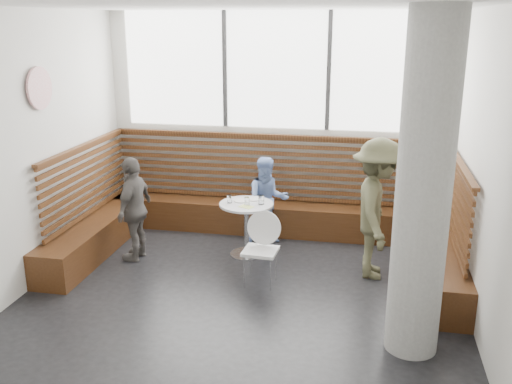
% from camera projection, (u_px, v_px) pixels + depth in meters
% --- Properties ---
extents(room, '(5.00, 5.00, 3.20)m').
position_uv_depth(room, '(238.00, 164.00, 6.02)').
color(room, silver).
rests_on(room, ground).
extents(booth, '(5.00, 2.50, 1.44)m').
position_uv_depth(booth, '(267.00, 217.00, 8.02)').
color(booth, '#3A200E').
rests_on(booth, ground).
extents(concrete_column, '(0.50, 0.50, 3.20)m').
position_uv_depth(concrete_column, '(424.00, 190.00, 5.11)').
color(concrete_column, gray).
rests_on(concrete_column, ground).
extents(wall_art, '(0.03, 0.50, 0.50)m').
position_uv_depth(wall_art, '(39.00, 88.00, 6.64)').
color(wall_art, white).
rests_on(wall_art, room).
extents(cafe_table, '(0.72, 0.72, 0.74)m').
position_uv_depth(cafe_table, '(246.00, 218.00, 7.59)').
color(cafe_table, silver).
rests_on(cafe_table, ground).
extents(cafe_chair, '(0.42, 0.41, 0.87)m').
position_uv_depth(cafe_chair, '(262.00, 243.00, 6.82)').
color(cafe_chair, white).
rests_on(cafe_chair, ground).
extents(adult_man, '(0.67, 1.14, 1.74)m').
position_uv_depth(adult_man, '(377.00, 209.00, 6.90)').
color(adult_man, '#505035').
rests_on(adult_man, ground).
extents(child_back, '(0.73, 0.65, 1.25)m').
position_uv_depth(child_back, '(267.00, 201.00, 8.02)').
color(child_back, '#7793CF').
rests_on(child_back, ground).
extents(child_left, '(0.40, 0.84, 1.39)m').
position_uv_depth(child_left, '(135.00, 209.00, 7.46)').
color(child_left, '#5D5854').
rests_on(child_left, ground).
extents(plate_near, '(0.19, 0.19, 0.01)m').
position_uv_depth(plate_near, '(241.00, 201.00, 7.62)').
color(plate_near, white).
rests_on(plate_near, cafe_table).
extents(plate_far, '(0.21, 0.21, 0.01)m').
position_uv_depth(plate_far, '(254.00, 199.00, 7.70)').
color(plate_far, white).
rests_on(plate_far, cafe_table).
extents(glass_left, '(0.07, 0.07, 0.10)m').
position_uv_depth(glass_left, '(230.00, 199.00, 7.54)').
color(glass_left, white).
rests_on(glass_left, cafe_table).
extents(glass_mid, '(0.07, 0.07, 0.11)m').
position_uv_depth(glass_mid, '(247.00, 201.00, 7.44)').
color(glass_mid, white).
rests_on(glass_mid, cafe_table).
extents(glass_right, '(0.08, 0.08, 0.12)m').
position_uv_depth(glass_right, '(261.00, 200.00, 7.48)').
color(glass_right, white).
rests_on(glass_right, cafe_table).
extents(menu_card, '(0.22, 0.19, 0.00)m').
position_uv_depth(menu_card, '(246.00, 207.00, 7.39)').
color(menu_card, '#A5C64C').
rests_on(menu_card, cafe_table).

